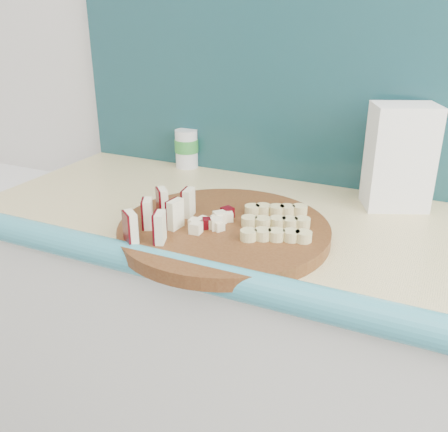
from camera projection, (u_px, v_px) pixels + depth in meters
The scene contains 7 objects.
kitchen_counter at pixel (426, 426), 1.16m from camera, with size 2.20×0.63×0.91m.
cutting_board at pixel (224, 231), 1.04m from camera, with size 0.44×0.44×0.03m, color #46220F.
apple_wedges at pixel (161, 214), 1.01m from camera, with size 0.10×0.20×0.06m.
apple_chunks at pixel (211, 220), 1.04m from camera, with size 0.07×0.07×0.02m.
banana_slices at pixel (276, 222), 1.03m from camera, with size 0.18×0.20×0.02m.
flour_bag at pixel (400, 157), 1.16m from camera, with size 0.14×0.10×0.24m, color white.
canister at pixel (187, 148), 1.47m from camera, with size 0.07×0.07×0.11m.
Camera 1 is at (0.05, 0.51, 1.36)m, focal length 40.00 mm.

